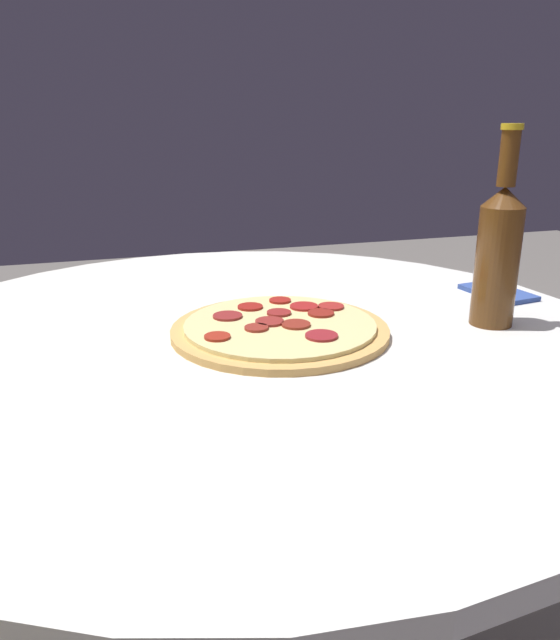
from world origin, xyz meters
The scene contains 4 objects.
table centered at (0.00, 0.00, 0.58)m, with size 1.06×1.06×0.77m.
pizza centered at (-0.02, -0.04, 0.78)m, with size 0.30×0.30×0.02m.
beer_bottle centered at (-0.07, -0.35, 0.88)m, with size 0.06×0.06×0.28m.
napkin centered at (0.06, -0.45, 0.77)m, with size 0.13×0.09×0.01m.
Camera 1 is at (-0.79, 0.19, 1.06)m, focal length 35.00 mm.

